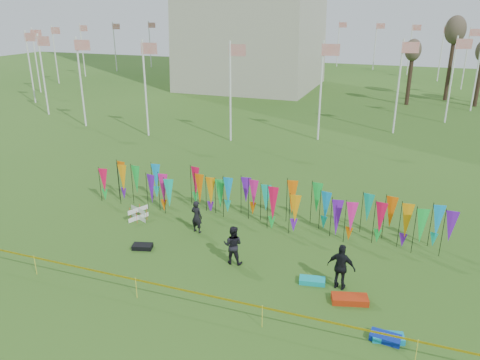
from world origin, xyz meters
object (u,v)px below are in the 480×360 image
(kite_bag_teal, at_px, (388,337))
(person_mid, at_px, (233,245))
(box_kite, at_px, (138,214))
(kite_bag_black, at_px, (142,247))
(person_right, at_px, (341,267))
(kite_bag_turquoise, at_px, (312,281))
(kite_bag_red, at_px, (350,299))
(person_left, at_px, (197,217))
(kite_bag_blue, at_px, (385,338))

(kite_bag_teal, bearing_deg, person_mid, 156.54)
(box_kite, xyz_separation_m, kite_bag_black, (1.83, -2.64, -0.25))
(box_kite, bearing_deg, person_right, -14.12)
(kite_bag_turquoise, relative_size, kite_bag_teal, 0.98)
(box_kite, height_order, kite_bag_red, box_kite)
(box_kite, distance_m, kite_bag_turquoise, 10.17)
(kite_bag_teal, bearing_deg, person_right, 128.26)
(person_left, height_order, person_mid, person_mid)
(person_left, xyz_separation_m, kite_bag_teal, (9.42, -5.07, -0.73))
(person_right, xyz_separation_m, kite_bag_teal, (2.00, -2.54, -0.86))
(kite_bag_turquoise, xyz_separation_m, kite_bag_blue, (3.03, -2.58, 0.00))
(person_left, bearing_deg, box_kite, 6.65)
(box_kite, xyz_separation_m, person_right, (10.89, -2.74, 0.61))
(person_left, bearing_deg, person_right, 171.25)
(box_kite, relative_size, person_left, 0.42)
(person_mid, distance_m, kite_bag_red, 5.37)
(box_kite, bearing_deg, kite_bag_black, -55.28)
(kite_bag_red, distance_m, kite_bag_teal, 2.28)
(person_right, height_order, kite_bag_turquoise, person_right)
(person_left, distance_m, kite_bag_black, 3.02)
(person_right, bearing_deg, box_kite, -5.46)
(kite_bag_black, height_order, kite_bag_teal, kite_bag_black)
(box_kite, height_order, person_mid, person_mid)
(kite_bag_turquoise, bearing_deg, person_left, 158.07)
(person_right, height_order, kite_bag_red, person_right)
(person_mid, height_order, kite_bag_blue, person_mid)
(person_right, bearing_deg, person_left, -10.17)
(kite_bag_blue, relative_size, kite_bag_teal, 0.94)
(person_left, distance_m, kite_bag_red, 8.63)
(person_mid, bearing_deg, kite_bag_red, 162.25)
(person_right, distance_m, kite_bag_turquoise, 1.39)
(kite_bag_red, bearing_deg, kite_bag_black, 174.51)
(box_kite, distance_m, kite_bag_blue, 13.88)
(kite_bag_black, distance_m, kite_bag_teal, 11.38)
(person_right, distance_m, kite_bag_red, 1.27)
(kite_bag_red, relative_size, kite_bag_black, 1.51)
(person_mid, xyz_separation_m, kite_bag_red, (5.19, -1.18, -0.75))
(kite_bag_red, bearing_deg, box_kite, 162.68)
(kite_bag_black, bearing_deg, person_left, 55.92)
(person_left, relative_size, kite_bag_black, 1.84)
(kite_bag_turquoise, xyz_separation_m, kite_bag_black, (-7.96, 0.12, 0.00))
(person_mid, bearing_deg, kite_bag_teal, 151.56)
(box_kite, distance_m, kite_bag_teal, 13.93)
(kite_bag_red, height_order, kite_bag_teal, kite_bag_red)
(person_mid, xyz_separation_m, kite_bag_blue, (6.60, -2.95, -0.77))
(kite_bag_blue, distance_m, kite_bag_black, 11.31)
(kite_bag_red, bearing_deg, person_left, 157.12)
(box_kite, height_order, person_left, person_left)
(person_right, xyz_separation_m, kite_bag_red, (0.51, -0.81, -0.83))
(box_kite, distance_m, person_mid, 6.67)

